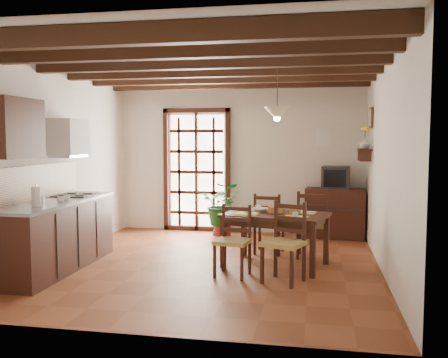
% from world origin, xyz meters
% --- Properties ---
extents(ground_plane, '(5.00, 5.00, 0.00)m').
position_xyz_m(ground_plane, '(0.00, 0.00, 0.00)').
color(ground_plane, brown).
extents(room_shell, '(4.52, 5.02, 2.81)m').
position_xyz_m(room_shell, '(0.00, 0.00, 1.82)').
color(room_shell, silver).
rests_on(room_shell, ground_plane).
extents(ceiling_beams, '(4.50, 4.34, 0.20)m').
position_xyz_m(ceiling_beams, '(0.00, 0.00, 2.69)').
color(ceiling_beams, black).
rests_on(ceiling_beams, room_shell).
extents(french_door, '(1.26, 0.11, 2.32)m').
position_xyz_m(french_door, '(-0.80, 2.45, 1.18)').
color(french_door, white).
rests_on(french_door, ground_plane).
extents(kitchen_counter, '(0.64, 2.25, 1.38)m').
position_xyz_m(kitchen_counter, '(-1.96, -0.60, 0.47)').
color(kitchen_counter, black).
rests_on(kitchen_counter, ground_plane).
extents(upper_cabinet, '(0.35, 0.80, 0.70)m').
position_xyz_m(upper_cabinet, '(-2.08, -1.30, 1.85)').
color(upper_cabinet, black).
rests_on(upper_cabinet, room_shell).
extents(range_hood, '(0.38, 0.60, 0.54)m').
position_xyz_m(range_hood, '(-2.05, -0.05, 1.73)').
color(range_hood, white).
rests_on(range_hood, room_shell).
extents(counter_items, '(0.50, 1.43, 0.25)m').
position_xyz_m(counter_items, '(-1.95, -0.51, 0.96)').
color(counter_items, black).
rests_on(counter_items, kitchen_counter).
extents(dining_table, '(1.50, 1.15, 0.72)m').
position_xyz_m(dining_table, '(0.86, 0.10, 0.63)').
color(dining_table, '#361C11').
rests_on(dining_table, ground_plane).
extents(chair_near_left, '(0.47, 0.45, 0.89)m').
position_xyz_m(chair_near_left, '(0.38, -0.48, 0.28)').
color(chair_near_left, '#AE9049').
rests_on(chair_near_left, ground_plane).
extents(chair_near_right, '(0.57, 0.56, 0.96)m').
position_xyz_m(chair_near_right, '(1.03, -0.64, 0.30)').
color(chair_near_right, '#AE9049').
rests_on(chair_near_right, ground_plane).
extents(chair_far_left, '(0.46, 0.44, 0.92)m').
position_xyz_m(chair_far_left, '(0.71, 0.84, 0.29)').
color(chair_far_left, '#AE9049').
rests_on(chair_far_left, ground_plane).
extents(chair_far_right, '(0.47, 0.45, 0.98)m').
position_xyz_m(chair_far_right, '(1.35, 0.68, 0.31)').
color(chair_far_right, '#AE9049').
rests_on(chair_far_right, ground_plane).
extents(table_setting, '(0.97, 0.65, 0.09)m').
position_xyz_m(table_setting, '(0.86, 0.10, 0.72)').
color(table_setting, yellow).
rests_on(table_setting, dining_table).
extents(table_bowl, '(0.28, 0.28, 0.05)m').
position_xyz_m(table_bowl, '(0.64, 0.20, 0.75)').
color(table_bowl, white).
rests_on(table_bowl, dining_table).
extents(sideboard, '(1.04, 0.52, 0.86)m').
position_xyz_m(sideboard, '(1.72, 2.23, 0.43)').
color(sideboard, black).
rests_on(sideboard, ground_plane).
extents(crt_tv, '(0.50, 0.47, 0.39)m').
position_xyz_m(crt_tv, '(1.72, 2.22, 1.05)').
color(crt_tv, black).
rests_on(crt_tv, sideboard).
extents(fuse_box, '(0.25, 0.03, 0.32)m').
position_xyz_m(fuse_box, '(1.50, 2.48, 1.75)').
color(fuse_box, white).
rests_on(fuse_box, room_shell).
extents(plant_pot, '(0.34, 0.34, 0.21)m').
position_xyz_m(plant_pot, '(-0.25, 2.06, 0.11)').
color(plant_pot, maroon).
rests_on(plant_pot, ground_plane).
extents(potted_plant, '(1.94, 1.71, 2.01)m').
position_xyz_m(potted_plant, '(-0.25, 2.06, 0.57)').
color(potted_plant, '#144C19').
rests_on(potted_plant, ground_plane).
extents(wall_shelf, '(0.20, 0.42, 0.20)m').
position_xyz_m(wall_shelf, '(2.14, 1.60, 1.51)').
color(wall_shelf, black).
rests_on(wall_shelf, room_shell).
extents(shelf_vase, '(0.15, 0.15, 0.15)m').
position_xyz_m(shelf_vase, '(2.14, 1.60, 1.65)').
color(shelf_vase, '#B2BFB2').
rests_on(shelf_vase, wall_shelf).
extents(shelf_flowers, '(0.14, 0.14, 0.36)m').
position_xyz_m(shelf_flowers, '(2.14, 1.60, 1.86)').
color(shelf_flowers, yellow).
rests_on(shelf_flowers, shelf_vase).
extents(framed_picture, '(0.03, 0.32, 0.32)m').
position_xyz_m(framed_picture, '(2.22, 1.60, 2.05)').
color(framed_picture, brown).
rests_on(framed_picture, room_shell).
extents(pendant_lamp, '(0.36, 0.36, 0.84)m').
position_xyz_m(pendant_lamp, '(0.86, 0.20, 2.08)').
color(pendant_lamp, black).
rests_on(pendant_lamp, room_shell).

